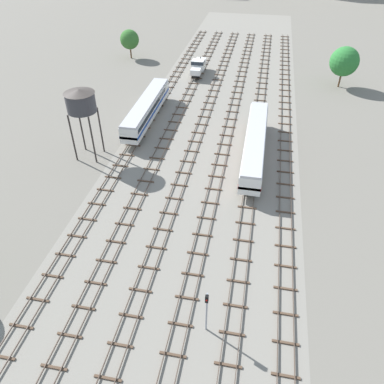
# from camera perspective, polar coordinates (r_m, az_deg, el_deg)

# --- Properties ---
(ground_plane) EXTENTS (480.00, 480.00, 0.00)m
(ground_plane) POSITION_cam_1_polar(r_m,az_deg,el_deg) (61.77, 2.77, 7.61)
(ground_plane) COLOR slate
(ballast_bed) EXTENTS (27.99, 176.00, 0.01)m
(ballast_bed) POSITION_cam_1_polar(r_m,az_deg,el_deg) (61.76, 2.77, 7.61)
(ballast_bed) COLOR gray
(ballast_bed) RESTS_ON ground
(track_far_left) EXTENTS (2.40, 126.00, 0.29)m
(track_far_left) POSITION_cam_1_polar(r_m,az_deg,el_deg) (65.05, -7.72, 9.11)
(track_far_left) COLOR #47382D
(track_far_left) RESTS_ON ground
(track_left) EXTENTS (2.40, 126.00, 0.29)m
(track_left) POSITION_cam_1_polar(r_m,az_deg,el_deg) (63.79, -3.57, 8.78)
(track_left) COLOR #47382D
(track_left) RESTS_ON ground
(track_centre_left) EXTENTS (2.40, 126.00, 0.29)m
(track_centre_left) POSITION_cam_1_polar(r_m,az_deg,el_deg) (62.88, 0.73, 8.39)
(track_centre_left) COLOR #47382D
(track_centre_left) RESTS_ON ground
(track_centre) EXTENTS (2.40, 126.00, 0.29)m
(track_centre) POSITION_cam_1_polar(r_m,az_deg,el_deg) (62.32, 5.11, 7.94)
(track_centre) COLOR #47382D
(track_centre) RESTS_ON ground
(track_centre_right) EXTENTS (2.40, 126.00, 0.29)m
(track_centre_right) POSITION_cam_1_polar(r_m,az_deg,el_deg) (62.13, 9.54, 7.44)
(track_centre_right) COLOR #47382D
(track_centre_right) RESTS_ON ground
(track_right) EXTENTS (2.40, 126.00, 0.29)m
(track_right) POSITION_cam_1_polar(r_m,az_deg,el_deg) (62.31, 13.96, 6.89)
(track_right) COLOR #47382D
(track_right) RESTS_ON ground
(passenger_coach_centre_right_nearest) EXTENTS (2.96, 22.00, 3.80)m
(passenger_coach_centre_right_nearest) POSITION_cam_1_polar(r_m,az_deg,el_deg) (57.11, 9.53, 7.40)
(passenger_coach_centre_right_nearest) COLOR white
(passenger_coach_centre_right_nearest) RESTS_ON ground
(diesel_railcar_far_left_near) EXTENTS (2.96, 20.50, 3.80)m
(diesel_railcar_far_left_near) POSITION_cam_1_polar(r_m,az_deg,el_deg) (67.21, -6.91, 12.54)
(diesel_railcar_far_left_near) COLOR white
(diesel_railcar_far_left_near) RESTS_ON ground
(shunter_loco_left_mid) EXTENTS (2.74, 8.46, 3.10)m
(shunter_loco_left_mid) POSITION_cam_1_polar(r_m,az_deg,el_deg) (87.97, 0.96, 18.62)
(shunter_loco_left_mid) COLOR white
(shunter_loco_left_mid) RESTS_ON ground
(water_tower) EXTENTS (4.33, 4.33, 10.67)m
(water_tower) POSITION_cam_1_polar(r_m,az_deg,el_deg) (56.11, -16.55, 13.03)
(water_tower) COLOR #2D2826
(water_tower) RESTS_ON ground
(signal_post_nearest) EXTENTS (0.28, 0.47, 5.27)m
(signal_post_nearest) POSITION_cam_1_polar(r_m,az_deg,el_deg) (33.96, 2.23, -17.16)
(signal_post_nearest) COLOR gray
(signal_post_nearest) RESTS_ON ground
(lineside_tree_3) EXTENTS (4.53, 4.53, 6.75)m
(lineside_tree_3) POSITION_cam_1_polar(r_m,az_deg,el_deg) (98.93, -9.46, 21.87)
(lineside_tree_3) COLOR #4C331E
(lineside_tree_3) RESTS_ON ground
(lineside_tree_4) EXTENTS (5.82, 5.82, 8.21)m
(lineside_tree_4) POSITION_cam_1_polar(r_m,az_deg,el_deg) (86.04, 22.12, 17.87)
(lineside_tree_4) COLOR #4C331E
(lineside_tree_4) RESTS_ON ground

